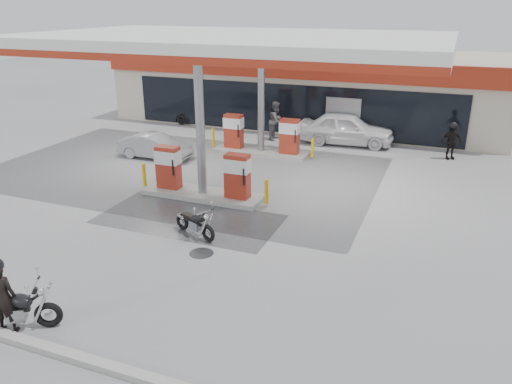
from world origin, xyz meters
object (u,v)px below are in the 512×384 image
Objects in this scene: sedan_white at (347,129)px; main_motorcycle at (15,311)px; pump_island_far at (261,139)px; biker_main at (3,297)px; attendant at (276,121)px; parked_car_right at (378,122)px; pump_island_near at (202,179)px; parked_motorcycle at (196,223)px; parked_car_left at (172,111)px; biker_walking at (451,142)px; hatchback_silver at (155,146)px.

main_motorcycle is at bearing 164.35° from sedan_white.
pump_island_far is 2.80× the size of main_motorcycle.
biker_main is at bearing -178.86° from main_motorcycle.
sedan_white reaches higher than main_motorcycle.
pump_island_far is 2.59× the size of attendant.
biker_main is 21.27m from parked_car_right.
pump_island_near reaches higher than parked_motorcycle.
sedan_white is at bearing -90.45° from parked_car_left.
attendant is at bearing -109.47° from biker_main.
parked_motorcycle is (1.58, 5.72, -0.43)m from biker_main.
attendant reaches higher than biker_main.
main_motorcycle is 5.79m from parked_motorcycle.
biker_main is at bearing -91.81° from pump_island_near.
parked_motorcycle is 13.41m from biker_walking.
hatchback_silver is (-4.05, -5.20, -0.43)m from attendant.
biker_main reaches higher than hatchback_silver.
pump_island_near reaches higher than hatchback_silver.
parked_motorcycle is at bearing 46.52° from main_motorcycle.
sedan_white is at bearing -80.88° from attendant.
pump_island_near reaches higher than biker_main.
main_motorcycle is at bearing -90.42° from pump_island_far.
main_motorcycle is 1.11× the size of biker_main.
pump_island_far is at bearing 128.87° from sedan_white.
pump_island_near is 11.83m from biker_walking.
pump_island_near is 12.82m from parked_car_right.
pump_island_near is 1.00× the size of pump_island_far.
hatchback_silver is 7.93m from parked_car_left.
parked_car_right is (3.19, 15.01, 0.23)m from parked_motorcycle.
hatchback_silver is at bearing 152.39° from parked_motorcycle.
parked_car_left is at bearing 77.23° from sedan_white.
biker_main is 0.42× the size of parked_car_left.
pump_island_far reaches higher than biker_walking.
biker_walking is (8.33, 2.41, 0.10)m from pump_island_far.
parked_motorcycle is at bearing -124.80° from biker_main.
pump_island_far is at bearing 60.23° from main_motorcycle.
parked_car_left is at bearing 125.34° from pump_island_near.
attendant is (-3.61, -0.40, 0.20)m from sedan_white.
parked_car_left is (-11.02, 1.58, -0.21)m from sedan_white.
pump_island_far is at bearing 129.85° from parked_car_right.
hatchback_silver is 12.15m from parked_car_right.
biker_walking reaches higher than parked_car_left.
parked_car_left is at bearing 81.87° from main_motorcycle.
main_motorcycle is at bearing -81.94° from parked_motorcycle.
parked_motorcycle is (1.41, 5.62, -0.06)m from main_motorcycle.
parked_motorcycle is 16.45m from parked_car_left.
pump_island_near reaches higher than main_motorcycle.
sedan_white is 11.14m from parked_car_left.
biker_main is 20.86m from parked_car_left.
parked_car_right is 2.79× the size of biker_walking.
parked_car_right is at bearing -53.14° from attendant.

